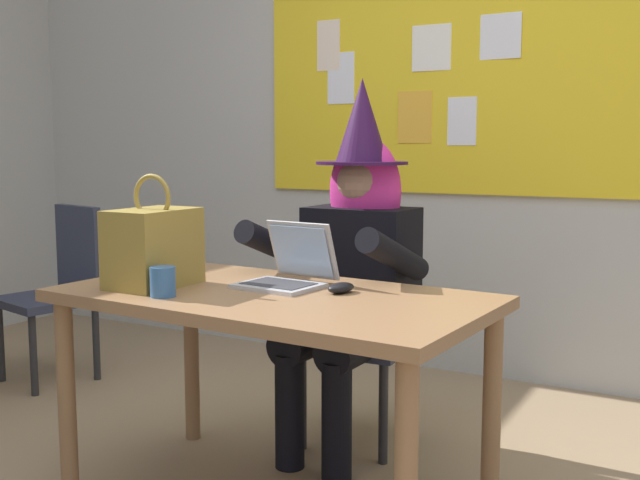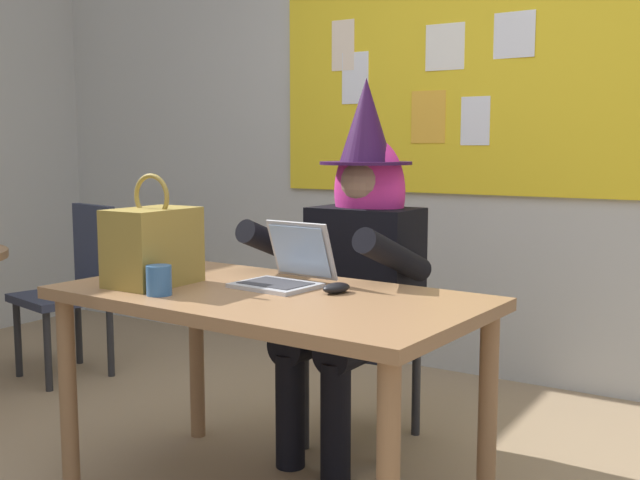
{
  "view_description": "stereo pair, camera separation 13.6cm",
  "coord_description": "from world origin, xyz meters",
  "px_view_note": "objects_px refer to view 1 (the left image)",
  "views": [
    {
      "loc": [
        1.2,
        -1.89,
        1.19
      ],
      "look_at": [
        -0.11,
        0.45,
        0.86
      ],
      "focal_mm": 42.52,
      "sensor_mm": 36.0,
      "label": 1
    },
    {
      "loc": [
        1.31,
        -1.82,
        1.19
      ],
      "look_at": [
        -0.11,
        0.45,
        0.86
      ],
      "focal_mm": 42.52,
      "sensor_mm": 36.0,
      "label": 2
    }
  ],
  "objects_px": {
    "coffee_mug": "(163,282)",
    "laptop": "(288,272)",
    "chair_spare_by_window": "(61,283)",
    "person_costumed": "(354,252)",
    "computer_mouse": "(341,288)",
    "desk_main": "(272,320)",
    "handbag": "(153,247)",
    "chair_at_desk": "(366,319)"
  },
  "relations": [
    {
      "from": "computer_mouse",
      "to": "person_costumed",
      "type": "bearing_deg",
      "value": 128.24
    },
    {
      "from": "person_costumed",
      "to": "coffee_mug",
      "type": "relative_size",
      "value": 15.35
    },
    {
      "from": "person_costumed",
      "to": "handbag",
      "type": "height_order",
      "value": "person_costumed"
    },
    {
      "from": "person_costumed",
      "to": "chair_spare_by_window",
      "type": "height_order",
      "value": "person_costumed"
    },
    {
      "from": "desk_main",
      "to": "person_costumed",
      "type": "relative_size",
      "value": 0.98
    },
    {
      "from": "computer_mouse",
      "to": "chair_spare_by_window",
      "type": "relative_size",
      "value": 0.12
    },
    {
      "from": "desk_main",
      "to": "laptop",
      "type": "xyz_separation_m",
      "value": [
        -0.02,
        0.13,
        0.14
      ]
    },
    {
      "from": "person_costumed",
      "to": "chair_spare_by_window",
      "type": "distance_m",
      "value": 1.75
    },
    {
      "from": "coffee_mug",
      "to": "chair_spare_by_window",
      "type": "relative_size",
      "value": 0.11
    },
    {
      "from": "laptop",
      "to": "handbag",
      "type": "bearing_deg",
      "value": -144.38
    },
    {
      "from": "desk_main",
      "to": "handbag",
      "type": "distance_m",
      "value": 0.48
    },
    {
      "from": "desk_main",
      "to": "chair_spare_by_window",
      "type": "bearing_deg",
      "value": 158.55
    },
    {
      "from": "laptop",
      "to": "person_costumed",
      "type": "bearing_deg",
      "value": 94.38
    },
    {
      "from": "chair_at_desk",
      "to": "coffee_mug",
      "type": "relative_size",
      "value": 9.3
    },
    {
      "from": "coffee_mug",
      "to": "chair_at_desk",
      "type": "bearing_deg",
      "value": 75.6
    },
    {
      "from": "chair_at_desk",
      "to": "chair_spare_by_window",
      "type": "bearing_deg",
      "value": -92.69
    },
    {
      "from": "person_costumed",
      "to": "laptop",
      "type": "xyz_separation_m",
      "value": [
        -0.01,
        -0.48,
        -0.01
      ]
    },
    {
      "from": "chair_at_desk",
      "to": "chair_spare_by_window",
      "type": "distance_m",
      "value": 1.72
    },
    {
      "from": "chair_at_desk",
      "to": "coffee_mug",
      "type": "xyz_separation_m",
      "value": [
        -0.25,
        -0.96,
        0.28
      ]
    },
    {
      "from": "laptop",
      "to": "handbag",
      "type": "relative_size",
      "value": 0.8
    },
    {
      "from": "person_costumed",
      "to": "computer_mouse",
      "type": "xyz_separation_m",
      "value": [
        0.21,
        -0.51,
        -0.04
      ]
    },
    {
      "from": "desk_main",
      "to": "laptop",
      "type": "relative_size",
      "value": 4.71
    },
    {
      "from": "chair_at_desk",
      "to": "computer_mouse",
      "type": "distance_m",
      "value": 0.71
    },
    {
      "from": "computer_mouse",
      "to": "handbag",
      "type": "distance_m",
      "value": 0.65
    },
    {
      "from": "chair_spare_by_window",
      "to": "desk_main",
      "type": "bearing_deg",
      "value": 81.22
    },
    {
      "from": "person_costumed",
      "to": "desk_main",
      "type": "bearing_deg",
      "value": 2.19
    },
    {
      "from": "desk_main",
      "to": "person_costumed",
      "type": "bearing_deg",
      "value": 90.98
    },
    {
      "from": "laptop",
      "to": "chair_at_desk",
      "type": "bearing_deg",
      "value": 95.08
    },
    {
      "from": "laptop",
      "to": "computer_mouse",
      "type": "bearing_deg",
      "value": -2.18
    },
    {
      "from": "chair_at_desk",
      "to": "chair_spare_by_window",
      "type": "relative_size",
      "value": 0.99
    },
    {
      "from": "desk_main",
      "to": "handbag",
      "type": "height_order",
      "value": "handbag"
    },
    {
      "from": "chair_at_desk",
      "to": "person_costumed",
      "type": "height_order",
      "value": "person_costumed"
    },
    {
      "from": "person_costumed",
      "to": "handbag",
      "type": "relative_size",
      "value": 3.86
    },
    {
      "from": "coffee_mug",
      "to": "laptop",
      "type": "bearing_deg",
      "value": 55.63
    },
    {
      "from": "laptop",
      "to": "coffee_mug",
      "type": "height_order",
      "value": "laptop"
    },
    {
      "from": "handbag",
      "to": "chair_at_desk",
      "type": "bearing_deg",
      "value": 64.64
    },
    {
      "from": "person_costumed",
      "to": "computer_mouse",
      "type": "relative_size",
      "value": 14.02
    },
    {
      "from": "computer_mouse",
      "to": "chair_at_desk",
      "type": "bearing_deg",
      "value": 124.72
    },
    {
      "from": "desk_main",
      "to": "laptop",
      "type": "height_order",
      "value": "laptop"
    },
    {
      "from": "chair_spare_by_window",
      "to": "laptop",
      "type": "bearing_deg",
      "value": 84.86
    },
    {
      "from": "chair_spare_by_window",
      "to": "person_costumed",
      "type": "bearing_deg",
      "value": 100.42
    },
    {
      "from": "coffee_mug",
      "to": "chair_spare_by_window",
      "type": "bearing_deg",
      "value": 148.42
    }
  ]
}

